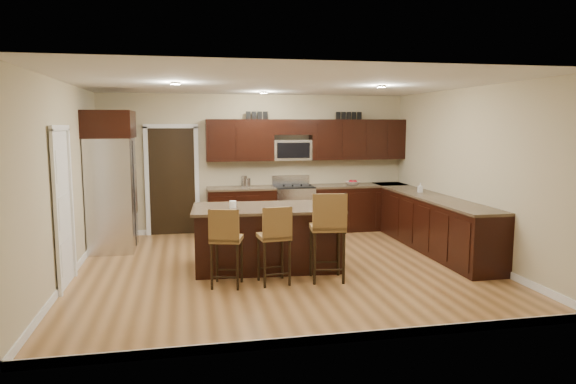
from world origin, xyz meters
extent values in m
plane|color=#A27240|center=(0.00, 0.00, 0.00)|extent=(6.00, 6.00, 0.00)
plane|color=silver|center=(0.00, 0.00, 2.70)|extent=(6.00, 6.00, 0.00)
plane|color=tan|center=(0.00, 2.75, 1.35)|extent=(6.00, 0.00, 6.00)
plane|color=tan|center=(-3.00, 0.00, 1.35)|extent=(0.00, 5.50, 5.50)
plane|color=tan|center=(3.00, 0.00, 1.35)|extent=(0.00, 5.50, 5.50)
cube|color=black|center=(-0.35, 2.45, 0.44)|extent=(1.30, 0.60, 0.88)
cube|color=black|center=(2.03, 2.45, 0.44)|extent=(1.94, 0.60, 0.88)
cube|color=black|center=(2.70, 0.48, 0.44)|extent=(0.60, 3.35, 0.88)
cube|color=brown|center=(-0.35, 2.45, 0.90)|extent=(1.30, 0.63, 0.04)
cube|color=brown|center=(2.03, 2.45, 0.90)|extent=(1.94, 0.63, 0.04)
cube|color=brown|center=(2.70, 0.48, 0.90)|extent=(0.63, 3.35, 0.04)
cube|color=black|center=(-0.35, 2.58, 1.82)|extent=(1.30, 0.33, 0.80)
cube|color=black|center=(2.03, 2.58, 1.82)|extent=(1.94, 0.33, 0.80)
cube|color=black|center=(0.68, 2.58, 2.07)|extent=(0.76, 0.33, 0.30)
cube|color=silver|center=(0.68, 2.45, 0.45)|extent=(0.76, 0.64, 0.90)
cube|color=black|center=(0.68, 2.45, 0.91)|extent=(0.76, 0.60, 0.03)
cube|color=black|center=(0.68, 2.15, 0.45)|extent=(0.65, 0.01, 0.45)
cube|color=silver|center=(0.68, 2.72, 1.02)|extent=(0.76, 0.05, 0.18)
cube|color=silver|center=(0.68, 2.60, 1.62)|extent=(0.76, 0.31, 0.40)
cube|color=black|center=(-1.65, 2.73, 1.03)|extent=(0.85, 0.03, 2.06)
cube|color=white|center=(-2.98, -0.30, 1.02)|extent=(0.03, 0.80, 2.04)
cube|color=black|center=(-0.23, 0.05, 0.44)|extent=(2.14, 1.17, 0.88)
cube|color=brown|center=(-0.23, 0.05, 0.90)|extent=(2.24, 1.28, 0.04)
cube|color=black|center=(-0.23, 0.05, 0.04)|extent=(2.05, 1.09, 0.09)
cube|color=olive|center=(-0.89, -0.73, 0.64)|extent=(0.48, 0.48, 0.06)
cube|color=olive|center=(-0.93, -0.90, 0.84)|extent=(0.39, 0.14, 0.42)
cylinder|color=black|center=(-1.06, -0.90, 0.30)|extent=(0.03, 0.03, 0.61)
cylinder|color=black|center=(-0.72, -0.90, 0.30)|extent=(0.03, 0.03, 0.61)
cylinder|color=black|center=(-1.06, -0.56, 0.30)|extent=(0.03, 0.03, 0.61)
cylinder|color=black|center=(-0.72, -0.56, 0.30)|extent=(0.03, 0.03, 0.61)
cube|color=olive|center=(-0.26, -0.73, 0.64)|extent=(0.44, 0.44, 0.06)
cube|color=olive|center=(-0.24, -0.91, 0.85)|extent=(0.40, 0.08, 0.43)
cylinder|color=black|center=(-0.43, -0.90, 0.31)|extent=(0.03, 0.03, 0.61)
cylinder|color=black|center=(-0.09, -0.90, 0.31)|extent=(0.03, 0.03, 0.61)
cylinder|color=black|center=(-0.43, -0.56, 0.31)|extent=(0.03, 0.03, 0.61)
cylinder|color=black|center=(-0.09, -0.56, 0.31)|extent=(0.03, 0.03, 0.61)
cube|color=olive|center=(0.48, -0.73, 0.74)|extent=(0.51, 0.51, 0.07)
cube|color=olive|center=(0.45, -0.94, 0.98)|extent=(0.46, 0.10, 0.49)
cylinder|color=black|center=(0.28, -0.93, 0.35)|extent=(0.04, 0.04, 0.71)
cylinder|color=black|center=(0.67, -0.93, 0.35)|extent=(0.04, 0.04, 0.71)
cylinder|color=black|center=(0.28, -0.53, 0.35)|extent=(0.04, 0.04, 0.71)
cylinder|color=black|center=(0.67, -0.53, 0.35)|extent=(0.04, 0.04, 0.71)
cube|color=silver|center=(-2.62, 1.66, 0.95)|extent=(0.72, 0.95, 1.90)
cube|color=black|center=(-2.26, 1.66, 0.95)|extent=(0.01, 0.02, 1.80)
cylinder|color=silver|center=(-2.23, 1.58, 1.04)|extent=(0.02, 0.02, 0.84)
cylinder|color=silver|center=(-2.23, 1.74, 1.04)|extent=(0.02, 0.02, 0.84)
cube|color=black|center=(-2.62, 1.66, 2.12)|extent=(0.78, 1.01, 0.45)
cube|color=brown|center=(0.15, 1.49, 0.01)|extent=(1.15, 0.99, 0.01)
imported|color=silver|center=(1.90, 2.45, 0.95)|extent=(0.33, 0.33, 0.06)
imported|color=#B2B2B2|center=(2.70, 1.08, 1.00)|extent=(0.09, 0.09, 0.17)
cylinder|color=silver|center=(-0.29, 2.45, 1.03)|extent=(0.12, 0.12, 0.22)
cylinder|color=silver|center=(-0.22, 2.45, 1.01)|extent=(0.11, 0.11, 0.17)
cylinder|color=white|center=(-0.73, 0.05, 0.97)|extent=(0.10, 0.10, 0.10)
camera|label=1|loc=(-1.39, -7.33, 2.13)|focal=32.00mm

